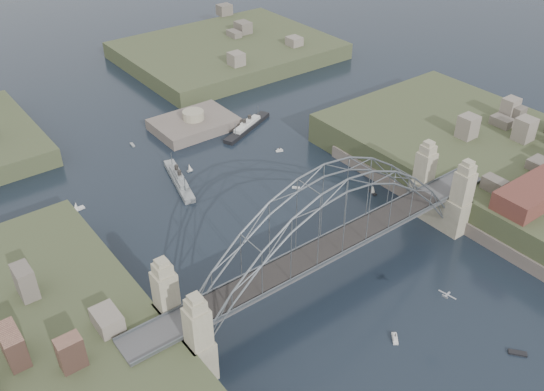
{
  "coord_description": "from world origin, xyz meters",
  "views": [
    {
      "loc": [
        -60.1,
        -60.97,
        76.88
      ],
      "look_at": [
        0.0,
        18.0,
        10.0
      ],
      "focal_mm": 38.78,
      "sensor_mm": 36.0,
      "label": 1
    }
  ],
  "objects": [
    {
      "name": "small_boat_g",
      "position": [
        12.97,
        -32.85,
        0.15
      ],
      "size": [
        2.64,
        2.96,
        0.45
      ],
      "color": "beige",
      "rests_on": "ground"
    },
    {
      "name": "small_boat_a",
      "position": [
        -23.68,
        23.09,
        0.29
      ],
      "size": [
        1.92,
        2.16,
        1.43
      ],
      "color": "beige",
      "rests_on": "ground"
    },
    {
      "name": "small_boat_c",
      "position": [
        -1.02,
        -18.21,
        0.28
      ],
      "size": [
        2.32,
        2.57,
        1.43
      ],
      "color": "beige",
      "rests_on": "ground"
    },
    {
      "name": "fort_island",
      "position": [
        12.0,
        70.0,
        -0.34
      ],
      "size": [
        22.0,
        16.0,
        9.4
      ],
      "color": "#584E47",
      "rests_on": "ground"
    },
    {
      "name": "small_boat_e",
      "position": [
        -29.79,
        51.84,
        0.66
      ],
      "size": [
        3.62,
        1.32,
        2.38
      ],
      "color": "beige",
      "rests_on": "ground"
    },
    {
      "name": "shore_east",
      "position": [
        57.32,
        0.0,
        1.97
      ],
      "size": [
        50.5,
        90.0,
        12.0
      ],
      "color": "#353D23",
      "rests_on": "ground"
    },
    {
      "name": "small_boat_b",
      "position": [
        15.41,
        28.78,
        0.15
      ],
      "size": [
        1.67,
        1.79,
        0.45
      ],
      "color": "beige",
      "rests_on": "ground"
    },
    {
      "name": "small_boat_i",
      "position": [
        28.53,
        16.33,
        0.82
      ],
      "size": [
        1.55,
        2.76,
        2.38
      ],
      "color": "beige",
      "rests_on": "ground"
    },
    {
      "name": "ground",
      "position": [
        0.0,
        0.0,
        0.0
      ],
      "size": [
        500.0,
        500.0,
        0.0
      ],
      "primitive_type": "plane",
      "color": "black",
      "rests_on": "ground"
    },
    {
      "name": "bridge",
      "position": [
        0.0,
        0.0,
        12.32
      ],
      "size": [
        84.0,
        13.8,
        24.6
      ],
      "color": "#454548",
      "rests_on": "ground"
    },
    {
      "name": "wharf_shed",
      "position": [
        44.0,
        -14.0,
        10.0
      ],
      "size": [
        20.0,
        8.0,
        4.0
      ],
      "primitive_type": "cube",
      "color": "#592D26",
      "rests_on": "shore_east"
    },
    {
      "name": "naval_cruiser_near",
      "position": [
        -5.62,
        47.74,
        0.9
      ],
      "size": [
        7.25,
        19.38,
        5.8
      ],
      "color": "gray",
      "rests_on": "ground"
    },
    {
      "name": "aeroplane",
      "position": [
        6.68,
        -21.44,
        8.34
      ],
      "size": [
        1.78,
        3.24,
        0.47
      ],
      "color": "#A0A3A7"
    },
    {
      "name": "naval_cruiser_far",
      "position": [
        -28.21,
        86.7,
        0.85
      ],
      "size": [
        6.79,
        16.23,
        5.49
      ],
      "color": "gray",
      "rests_on": "ground"
    },
    {
      "name": "ocean_liner",
      "position": [
        23.7,
        60.66,
        0.78
      ],
      "size": [
        19.85,
        10.77,
        5.02
      ],
      "color": "black",
      "rests_on": "ground"
    },
    {
      "name": "small_boat_h",
      "position": [
        -6.29,
        71.69,
        0.15
      ],
      "size": [
        0.94,
        2.31,
        0.45
      ],
      "color": "beige",
      "rests_on": "ground"
    },
    {
      "name": "headland_ne",
      "position": [
        50.0,
        110.0,
        0.75
      ],
      "size": [
        70.0,
        55.0,
        9.5
      ],
      "primitive_type": "cube",
      "color": "#353D23",
      "rests_on": "ground"
    },
    {
      "name": "small_boat_f",
      "position": [
        -0.81,
        50.81,
        1.02
      ],
      "size": [
        1.58,
        1.03,
        2.38
      ],
      "color": "beige",
      "rests_on": "ground"
    },
    {
      "name": "small_boat_d",
      "position": [
        23.17,
        45.19,
        0.29
      ],
      "size": [
        1.99,
        1.32,
        1.43
      ],
      "color": "beige",
      "rests_on": "ground"
    }
  ]
}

